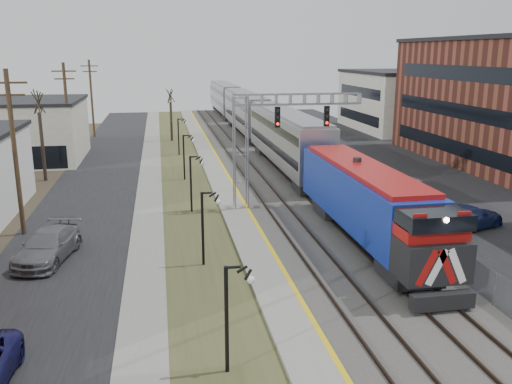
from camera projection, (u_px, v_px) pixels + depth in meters
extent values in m
cube|color=black|center=(93.00, 192.00, 43.44)|extent=(7.00, 120.00, 0.04)
cube|color=gray|center=(150.00, 189.00, 44.20)|extent=(2.00, 120.00, 0.08)
cube|color=#414726|center=(186.00, 188.00, 44.71)|extent=(4.00, 120.00, 0.06)
cube|color=gray|center=(223.00, 185.00, 45.20)|extent=(2.00, 120.00, 0.24)
cube|color=#595651|center=(281.00, 183.00, 46.05)|extent=(8.00, 120.00, 0.20)
cube|color=black|center=(413.00, 178.00, 48.12)|extent=(16.00, 120.00, 0.04)
cube|color=gold|center=(233.00, 183.00, 45.32)|extent=(0.24, 120.00, 0.01)
cube|color=#2D2119|center=(249.00, 182.00, 45.54)|extent=(0.08, 120.00, 0.15)
cube|color=#2D2119|center=(267.00, 182.00, 45.80)|extent=(0.08, 120.00, 0.15)
cube|color=#2D2119|center=(290.00, 181.00, 46.14)|extent=(0.08, 120.00, 0.15)
cube|color=#2D2119|center=(307.00, 180.00, 46.39)|extent=(0.08, 120.00, 0.15)
cube|color=#122C9A|center=(368.00, 205.00, 30.75)|extent=(3.00, 17.00, 4.25)
cube|color=black|center=(442.00, 301.00, 22.90)|extent=(2.80, 0.50, 0.70)
cube|color=#9C9FA6|center=(286.00, 140.00, 49.96)|extent=(3.00, 22.00, 5.33)
cube|color=#9C9FA6|center=(247.00, 114.00, 71.69)|extent=(3.00, 22.00, 5.33)
cube|color=#9C9FA6|center=(226.00, 99.00, 93.42)|extent=(3.00, 22.00, 5.33)
cube|color=gray|center=(241.00, 155.00, 37.64)|extent=(1.00, 1.00, 8.00)
cube|color=gray|center=(297.00, 99.00, 37.38)|extent=(9.00, 0.80, 0.80)
cube|color=black|center=(277.00, 117.00, 36.99)|extent=(0.35, 0.25, 1.40)
cube|color=black|center=(327.00, 116.00, 37.58)|extent=(0.35, 0.25, 1.40)
cylinder|color=black|center=(227.00, 321.00, 18.48)|extent=(0.14, 0.14, 4.00)
cylinder|color=black|center=(203.00, 230.00, 28.01)|extent=(0.14, 0.14, 4.00)
cylinder|color=black|center=(191.00, 185.00, 37.54)|extent=(0.14, 0.14, 4.00)
cylinder|color=black|center=(184.00, 158.00, 47.08)|extent=(0.14, 0.14, 4.00)
cylinder|color=black|center=(179.00, 137.00, 58.51)|extent=(0.14, 0.14, 4.00)
cylinder|color=#4C3823|center=(15.00, 155.00, 32.15)|extent=(0.28, 0.28, 10.00)
cylinder|color=#4C3823|center=(68.00, 117.00, 51.21)|extent=(0.28, 0.28, 10.00)
cylinder|color=#4C3823|center=(92.00, 99.00, 70.27)|extent=(0.28, 0.28, 10.00)
cube|color=gray|center=(329.00, 173.00, 46.59)|extent=(0.04, 120.00, 1.60)
cube|color=beige|center=(11.00, 132.00, 55.37)|extent=(14.00, 12.00, 6.00)
cube|color=beige|center=(411.00, 102.00, 78.09)|extent=(16.00, 18.00, 8.00)
cylinder|color=#382D23|center=(43.00, 147.00, 46.70)|extent=(0.30, 0.30, 5.95)
cylinder|color=#382D23|center=(171.00, 122.00, 67.85)|extent=(0.30, 0.30, 4.90)
imported|color=navy|center=(467.00, 217.00, 34.23)|extent=(5.72, 3.96, 1.54)
imported|color=gray|center=(393.00, 181.00, 43.82)|extent=(4.94, 2.36, 1.63)
imported|color=#0C3D0D|center=(332.00, 157.00, 54.34)|extent=(4.78, 2.81, 1.49)
imported|color=slate|center=(48.00, 246.00, 29.03)|extent=(3.36, 5.92, 1.62)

